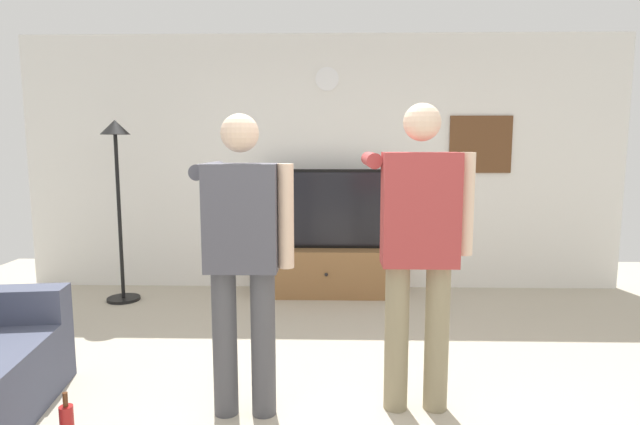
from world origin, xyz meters
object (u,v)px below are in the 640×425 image
tv_stand (326,272)px  framed_picture (480,144)px  wall_clock (327,79)px  person_standing_nearer_lamp (243,249)px  floor_lamp (117,173)px  television (327,209)px  person_standing_nearer_couch (419,240)px

tv_stand → framed_picture: (1.62, 0.30, 1.31)m
wall_clock → person_standing_nearer_lamp: (-0.44, -2.68, -1.26)m
tv_stand → wall_clock: size_ratio=5.55×
floor_lamp → television: bearing=8.2°
tv_stand → framed_picture: size_ratio=2.08×
wall_clock → floor_lamp: size_ratio=0.14×
television → person_standing_nearer_lamp: bearing=-100.3°
floor_lamp → person_standing_nearer_lamp: (1.60, -2.14, -0.31)m
wall_clock → person_standing_nearer_couch: 2.92m
wall_clock → floor_lamp: bearing=-165.3°
tv_stand → floor_lamp: (-2.04, -0.25, 1.04)m
framed_picture → person_standing_nearer_couch: bearing=-112.3°
floor_lamp → person_standing_nearer_lamp: bearing=-53.3°
framed_picture → floor_lamp: framed_picture is taller
floor_lamp → tv_stand: bearing=6.9°
floor_lamp → person_standing_nearer_couch: bearing=-38.4°
television → person_standing_nearer_couch: bearing=-76.7°
television → person_standing_nearer_lamp: 2.47m
tv_stand → television: television is taller
television → person_standing_nearer_couch: (0.55, -2.35, 0.12)m
framed_picture → person_standing_nearer_lamp: bearing=-127.6°
tv_stand → floor_lamp: floor_lamp is taller
framed_picture → person_standing_nearer_lamp: size_ratio=0.38×
floor_lamp → person_standing_nearer_lamp: size_ratio=1.04×
person_standing_nearer_couch → framed_picture: bearing=67.7°
wall_clock → person_standing_nearer_lamp: bearing=-99.4°
tv_stand → person_standing_nearer_couch: person_standing_nearer_couch is taller
wall_clock → floor_lamp: 2.31m
television → floor_lamp: bearing=-171.8°
framed_picture → tv_stand: bearing=-169.7°
tv_stand → television: (-0.00, 0.05, 0.65)m
television → framed_picture: 1.77m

